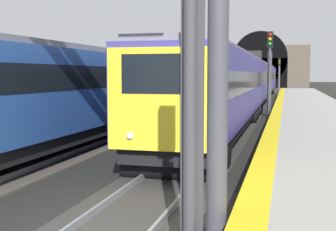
% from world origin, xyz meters
% --- Properties ---
extents(platform_right_edge_strip, '(112.00, 0.50, 0.01)m').
position_xyz_m(platform_right_edge_strip, '(0.00, -2.45, 0.95)').
color(platform_right_edge_strip, yellow).
rests_on(platform_right_edge_strip, platform_right).
extents(train_main_approaching, '(55.87, 2.88, 4.72)m').
position_xyz_m(train_main_approaching, '(32.27, 0.00, 2.18)').
color(train_main_approaching, navy).
rests_on(train_main_approaching, ground_plane).
extents(train_adjacent_platform, '(42.22, 3.05, 4.70)m').
position_xyz_m(train_adjacent_platform, '(15.49, 4.87, 2.20)').
color(train_adjacent_platform, '#264C99').
rests_on(train_adjacent_platform, ground_plane).
extents(railway_signal_near, '(0.39, 0.38, 5.32)m').
position_xyz_m(railway_signal_near, '(-0.90, -1.80, 3.22)').
color(railway_signal_near, '#38383D').
rests_on(railway_signal_near, ground_plane).
extents(railway_signal_mid, '(0.39, 0.38, 5.58)m').
position_xyz_m(railway_signal_mid, '(24.39, -1.80, 3.36)').
color(railway_signal_mid, '#38383D').
rests_on(railway_signal_mid, ground_plane).
extents(railway_signal_far, '(0.39, 0.38, 5.24)m').
position_xyz_m(railway_signal_far, '(66.42, -1.80, 3.17)').
color(railway_signal_far, '#4C4C54').
rests_on(railway_signal_far, ground_plane).
extents(tunnel_portal, '(2.98, 19.73, 11.57)m').
position_xyz_m(tunnel_portal, '(90.00, 2.44, 4.35)').
color(tunnel_portal, '#51473D').
rests_on(tunnel_portal, ground_plane).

